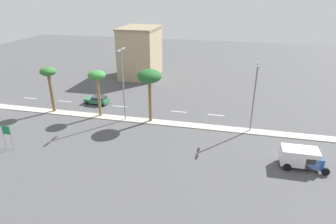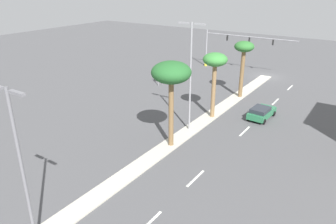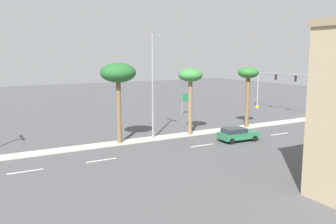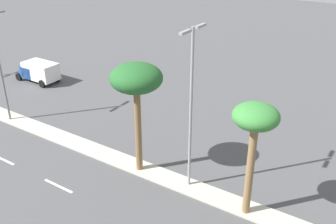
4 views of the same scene
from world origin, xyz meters
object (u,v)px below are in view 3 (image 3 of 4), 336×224
Objects in this scene: traffic_signal_gantry at (277,85)px; street_lamp_mid at (153,79)px; palm_tree_left at (248,77)px; directional_road_sign at (185,100)px; sedan_green_far at (237,134)px; palm_tree_far at (118,75)px; palm_tree_inboard at (190,79)px.

street_lamp_mid is at bearing 105.79° from traffic_signal_gantry.
traffic_signal_gantry is 15.65m from palm_tree_left.
directional_road_sign is 0.75× the size of sedan_green_far.
street_lamp_mid is (0.36, -4.14, -0.60)m from palm_tree_far.
sedan_green_far is at bearing -126.03° from street_lamp_mid.
directional_road_sign is at bearing 6.78° from palm_tree_left.
traffic_signal_gantry is 23.28m from sedan_green_far.
palm_tree_far is 14.29m from sedan_green_far.
palm_tree_inboard is at bearing 30.64° from sedan_green_far.
palm_tree_left is 0.92× the size of palm_tree_far.
palm_tree_far is 0.74× the size of street_lamp_mid.
sedan_green_far is (-4.97, 5.70, -5.70)m from palm_tree_left.
directional_road_sign is 15.08m from palm_tree_inboard.
traffic_signal_gantry is 23.45m from palm_tree_inboard.
traffic_signal_gantry is at bearing -74.21° from street_lamp_mid.
sedan_green_far is at bearing 124.32° from traffic_signal_gantry.
traffic_signal_gantry is 27.65m from street_lamp_mid.
palm_tree_far is at bearing 128.07° from directional_road_sign.
traffic_signal_gantry is 15.62m from directional_road_sign.
palm_tree_inboard is 4.61m from street_lamp_mid.
street_lamp_mid is (0.51, 4.58, 0.08)m from palm_tree_inboard.
traffic_signal_gantry is at bearing -107.19° from directional_road_sign.
traffic_signal_gantry is 2.16× the size of palm_tree_left.
sedan_green_far is at bearing 166.51° from directional_road_sign.
directional_road_sign is 17.38m from street_lamp_mid.
palm_tree_left is (-12.57, -1.49, 4.15)m from directional_road_sign.
palm_tree_inboard is (-12.58, 7.15, 4.26)m from directional_road_sign.
palm_tree_far is at bearing 104.37° from traffic_signal_gantry.
street_lamp_mid is at bearing 53.97° from sedan_green_far.
directional_road_sign is 0.43× the size of palm_tree_inboard.
traffic_signal_gantry is at bearing -75.63° from palm_tree_far.
traffic_signal_gantry is at bearing -69.95° from palm_tree_inboard.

